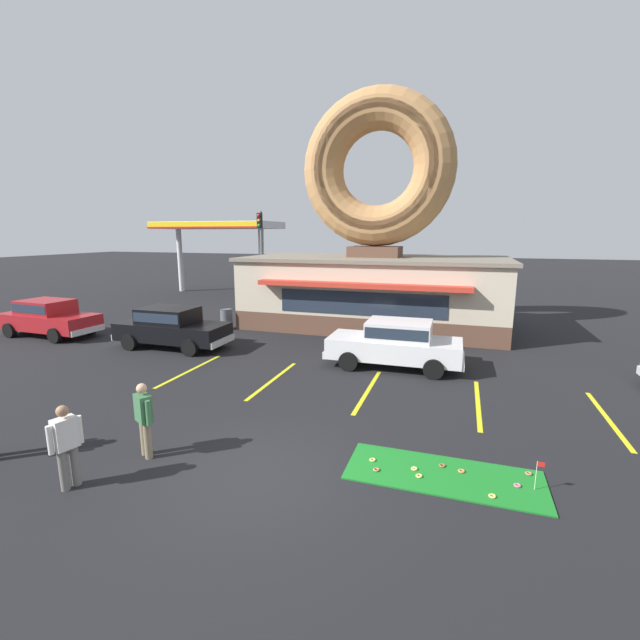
# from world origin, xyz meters

# --- Properties ---
(ground_plane) EXTENTS (160.00, 160.00, 0.00)m
(ground_plane) POSITION_xyz_m (0.00, 0.00, 0.00)
(ground_plane) COLOR black
(donut_shop_building) EXTENTS (12.30, 6.75, 10.96)m
(donut_shop_building) POSITION_xyz_m (-0.54, 13.94, 3.74)
(donut_shop_building) COLOR brown
(donut_shop_building) RESTS_ON ground
(putting_mat) EXTENTS (3.60, 1.40, 0.03)m
(putting_mat) POSITION_xyz_m (3.37, 1.09, 0.01)
(putting_mat) COLOR #197523
(putting_mat) RESTS_ON ground
(mini_donut_near_left) EXTENTS (0.13, 0.13, 0.04)m
(mini_donut_near_left) POSITION_xyz_m (4.64, 1.11, 0.05)
(mini_donut_near_left) COLOR #D8667F
(mini_donut_near_left) RESTS_ON putting_mat
(mini_donut_near_right) EXTENTS (0.13, 0.13, 0.04)m
(mini_donut_near_right) POSITION_xyz_m (2.83, 1.09, 0.05)
(mini_donut_near_right) COLOR #E5C666
(mini_donut_near_right) RESTS_ON putting_mat
(mini_donut_mid_left) EXTENTS (0.13, 0.13, 0.04)m
(mini_donut_mid_left) POSITION_xyz_m (4.89, 1.60, 0.05)
(mini_donut_mid_left) COLOR #A5724C
(mini_donut_mid_left) RESTS_ON putting_mat
(mini_donut_mid_centre) EXTENTS (0.13, 0.13, 0.04)m
(mini_donut_mid_centre) POSITION_xyz_m (3.69, 1.29, 0.05)
(mini_donut_mid_centre) COLOR #D17F47
(mini_donut_mid_centre) RESTS_ON putting_mat
(mini_donut_mid_right) EXTENTS (0.13, 0.13, 0.04)m
(mini_donut_mid_right) POSITION_xyz_m (3.33, 1.38, 0.05)
(mini_donut_mid_right) COLOR brown
(mini_donut_mid_right) RESTS_ON putting_mat
(mini_donut_far_left) EXTENTS (0.13, 0.13, 0.04)m
(mini_donut_far_left) POSITION_xyz_m (4.19, 0.63, 0.05)
(mini_donut_far_left) COLOR #E5C666
(mini_donut_far_left) RESTS_ON putting_mat
(mini_donut_far_centre) EXTENTS (0.13, 0.13, 0.04)m
(mini_donut_far_centre) POSITION_xyz_m (2.00, 1.16, 0.05)
(mini_donut_far_centre) COLOR #E5C666
(mini_donut_far_centre) RESTS_ON putting_mat
(mini_donut_far_right) EXTENTS (0.13, 0.13, 0.04)m
(mini_donut_far_right) POSITION_xyz_m (2.94, 0.87, 0.05)
(mini_donut_far_right) COLOR #E5C666
(mini_donut_far_right) RESTS_ON putting_mat
(mini_donut_extra) EXTENTS (0.13, 0.13, 0.04)m
(mini_donut_extra) POSITION_xyz_m (2.14, 0.83, 0.05)
(mini_donut_extra) COLOR #A5724C
(mini_donut_extra) RESTS_ON putting_mat
(golf_ball) EXTENTS (0.04, 0.04, 0.04)m
(golf_ball) POSITION_xyz_m (2.82, 1.12, 0.05)
(golf_ball) COLOR white
(golf_ball) RESTS_ON putting_mat
(putting_flag_pin) EXTENTS (0.13, 0.01, 0.55)m
(putting_flag_pin) POSITION_xyz_m (4.95, 1.09, 0.44)
(putting_flag_pin) COLOR silver
(putting_flag_pin) RESTS_ON putting_mat
(car_white) EXTENTS (4.58, 2.02, 1.60)m
(car_white) POSITION_xyz_m (1.49, 7.51, 0.87)
(car_white) COLOR silver
(car_white) RESTS_ON ground
(car_red) EXTENTS (4.62, 2.11, 1.60)m
(car_red) POSITION_xyz_m (-13.77, 7.27, 0.87)
(car_red) COLOR maroon
(car_red) RESTS_ON ground
(car_black) EXTENTS (4.57, 2.01, 1.60)m
(car_black) POSITION_xyz_m (-7.34, 7.31, 0.87)
(car_black) COLOR black
(car_black) RESTS_ON ground
(pedestrian_hooded_kid) EXTENTS (0.53, 0.39, 1.56)m
(pedestrian_hooded_kid) POSITION_xyz_m (-2.42, -0.05, 0.86)
(pedestrian_hooded_kid) COLOR #7F7056
(pedestrian_hooded_kid) RESTS_ON ground
(pedestrian_leather_jacket_man) EXTENTS (0.33, 0.58, 1.56)m
(pedestrian_leather_jacket_man) POSITION_xyz_m (-2.96, -1.38, 0.85)
(pedestrian_leather_jacket_man) COLOR slate
(pedestrian_leather_jacket_man) RESTS_ON ground
(trash_bin) EXTENTS (0.57, 0.57, 0.97)m
(trash_bin) POSITION_xyz_m (-6.98, 10.89, 0.50)
(trash_bin) COLOR #51565B
(trash_bin) RESTS_ON ground
(traffic_light_pole) EXTENTS (0.28, 0.47, 5.80)m
(traffic_light_pole) POSITION_xyz_m (-8.54, 18.02, 3.71)
(traffic_light_pole) COLOR #595B60
(traffic_light_pole) RESTS_ON ground
(gas_station_canopy) EXTENTS (9.00, 4.46, 5.30)m
(gas_station_canopy) POSITION_xyz_m (-13.94, 21.90, 4.86)
(gas_station_canopy) COLOR silver
(gas_station_canopy) RESTS_ON ground
(parking_stripe_far_left) EXTENTS (0.12, 3.60, 0.01)m
(parking_stripe_far_left) POSITION_xyz_m (-4.91, 5.00, 0.00)
(parking_stripe_far_left) COLOR yellow
(parking_stripe_far_left) RESTS_ON ground
(parking_stripe_left) EXTENTS (0.12, 3.60, 0.01)m
(parking_stripe_left) POSITION_xyz_m (-1.91, 5.00, 0.00)
(parking_stripe_left) COLOR yellow
(parking_stripe_left) RESTS_ON ground
(parking_stripe_mid_left) EXTENTS (0.12, 3.60, 0.01)m
(parking_stripe_mid_left) POSITION_xyz_m (1.09, 5.00, 0.00)
(parking_stripe_mid_left) COLOR yellow
(parking_stripe_mid_left) RESTS_ON ground
(parking_stripe_centre) EXTENTS (0.12, 3.60, 0.01)m
(parking_stripe_centre) POSITION_xyz_m (4.09, 5.00, 0.00)
(parking_stripe_centre) COLOR yellow
(parking_stripe_centre) RESTS_ON ground
(parking_stripe_mid_right) EXTENTS (0.12, 3.60, 0.01)m
(parking_stripe_mid_right) POSITION_xyz_m (7.09, 5.00, 0.00)
(parking_stripe_mid_right) COLOR yellow
(parking_stripe_mid_right) RESTS_ON ground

